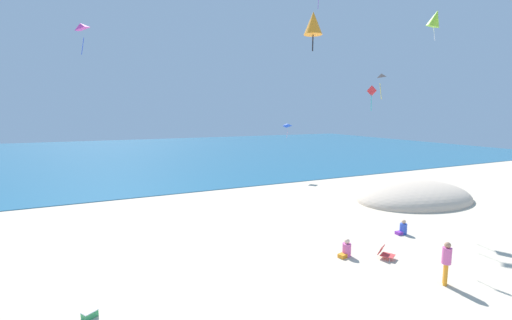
# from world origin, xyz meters

# --- Properties ---
(ground_plane) EXTENTS (120.00, 120.00, 0.00)m
(ground_plane) POSITION_xyz_m (0.00, 10.00, 0.00)
(ground_plane) COLOR beige
(ocean_water) EXTENTS (120.00, 60.00, 0.05)m
(ocean_water) POSITION_xyz_m (0.00, 48.27, 0.03)
(ocean_water) COLOR #236084
(ocean_water) RESTS_ON ground_plane
(dune_mound) EXTENTS (9.35, 6.55, 2.73)m
(dune_mound) POSITION_xyz_m (14.79, 9.08, 0.00)
(dune_mound) COLOR beige
(dune_mound) RESTS_ON ground_plane
(beach_chair_mid_beach) EXTENTS (0.77, 0.82, 0.55)m
(beach_chair_mid_beach) POSITION_xyz_m (4.92, 2.35, 0.25)
(beach_chair_mid_beach) COLOR #D13D3D
(beach_chair_mid_beach) RESTS_ON ground_plane
(cooler_box) EXTENTS (0.53, 0.49, 0.24)m
(cooler_box) POSITION_xyz_m (-6.82, 3.00, 0.12)
(cooler_box) COLOR #339956
(cooler_box) RESTS_ON ground_plane
(person_0) EXTENTS (0.46, 0.46, 1.66)m
(person_0) POSITION_xyz_m (5.19, -0.32, 0.96)
(person_0) COLOR orange
(person_0) RESTS_ON ground_plane
(person_1) EXTENTS (0.70, 0.48, 0.81)m
(person_1) POSITION_xyz_m (3.51, 3.25, 0.30)
(person_1) COLOR #D8599E
(person_1) RESTS_ON ground_plane
(person_2) EXTENTS (0.65, 0.40, 0.78)m
(person_2) POSITION_xyz_m (8.10, 4.22, 0.29)
(person_2) COLOR blue
(person_2) RESTS_ON ground_plane
(kite_red) EXTENTS (0.21, 0.52, 1.30)m
(kite_red) POSITION_xyz_m (6.67, 5.43, 7.44)
(kite_red) COLOR red
(kite_magenta) EXTENTS (0.71, 0.85, 1.50)m
(kite_magenta) POSITION_xyz_m (-6.71, 10.17, 10.36)
(kite_magenta) COLOR #DB3DA8
(kite_black) EXTENTS (0.61, 0.77, 1.67)m
(kite_black) POSITION_xyz_m (10.27, 8.45, 8.73)
(kite_black) COLOR black
(kite_orange) EXTENTS (0.63, 0.63, 0.93)m
(kite_orange) POSITION_xyz_m (-1.37, -0.94, 8.52)
(kite_orange) COLOR orange
(kite_lime) EXTENTS (0.95, 1.06, 1.60)m
(kite_lime) POSITION_xyz_m (10.23, 4.81, 11.32)
(kite_lime) COLOR #99DB33
(kite_blue) EXTENTS (0.84, 0.72, 1.58)m
(kite_blue) POSITION_xyz_m (10.97, 21.43, 5.19)
(kite_blue) COLOR blue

